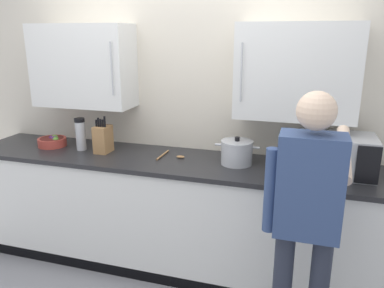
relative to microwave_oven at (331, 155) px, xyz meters
The scene contains 9 objects.
back_wall_tiled 1.24m from the microwave_oven, 165.71° to the left, with size 4.16×0.44×2.89m.
counter_unit 1.27m from the microwave_oven, behind, with size 3.45×0.65×0.92m.
microwave_oven is the anchor object (origin of this frame).
stock_pot 0.66m from the microwave_oven, behind, with size 0.33×0.24×0.21m.
wooden_spoon 1.18m from the microwave_oven, behind, with size 0.19×0.24×0.02m.
knife_block 1.75m from the microwave_oven, behind, with size 0.11×0.15×0.31m.
thermos_flask 1.96m from the microwave_oven, behind, with size 0.08×0.08×0.27m.
fruit_bowl 2.26m from the microwave_oven, behind, with size 0.24×0.24×0.10m.
person_figure 0.72m from the microwave_oven, 101.56° to the right, with size 0.44×0.51×1.58m.
Camera 1 is at (0.93, -1.93, 1.85)m, focal length 35.58 mm.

